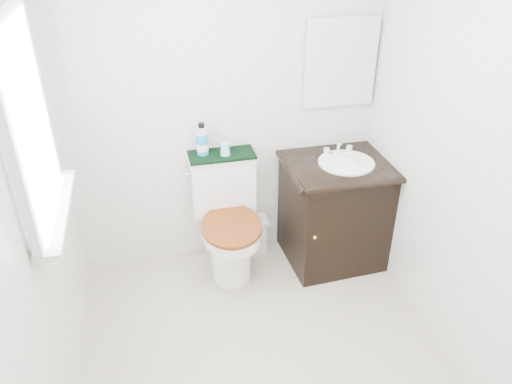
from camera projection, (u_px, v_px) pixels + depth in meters
name	position (u px, v px, depth m)	size (l,w,h in m)	color
floor	(267.00, 361.00, 3.02)	(2.40, 2.40, 0.00)	#B9AA95
wall_back	(225.00, 105.00, 3.43)	(2.40, 2.40, 0.00)	silver
wall_left	(28.00, 219.00, 2.20)	(2.40, 2.40, 0.00)	silver
wall_right	(470.00, 166.00, 2.64)	(2.40, 2.40, 0.00)	silver
window	(26.00, 123.00, 2.24)	(0.02, 0.70, 0.90)	white
mirror	(341.00, 63.00, 3.45)	(0.50, 0.02, 0.60)	silver
toilet	(227.00, 224.00, 3.63)	(0.47, 0.66, 0.87)	white
vanity	(336.00, 208.00, 3.72)	(0.79, 0.68, 0.92)	black
trash_bin	(253.00, 235.00, 3.91)	(0.21, 0.17, 0.30)	silver
towel	(222.00, 155.00, 3.49)	(0.46, 0.22, 0.02)	black
mouthwash_bottle	(202.00, 140.00, 3.42)	(0.08, 0.08, 0.23)	#1987DA
cup	(225.00, 149.00, 3.45)	(0.07, 0.07, 0.09)	#93D5F1
soap_bar	(330.00, 153.00, 3.63)	(0.06, 0.04, 0.02)	#1A7C6C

